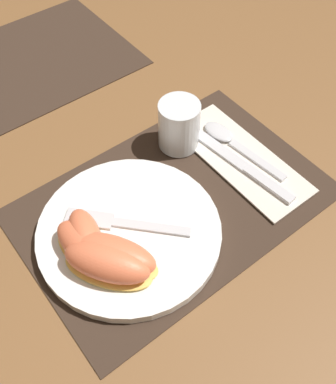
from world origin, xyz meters
name	(u,v)px	position (x,y,z in m)	size (l,w,h in m)	color
ground_plane	(173,202)	(0.00, 0.00, 0.00)	(3.00, 3.00, 0.00)	brown
placemat	(173,202)	(0.00, 0.00, 0.00)	(0.46, 0.31, 0.00)	#38281E
placemat_far	(14,69)	(-0.05, 0.45, 0.00)	(0.46, 0.31, 0.00)	#38281E
plate	(129,232)	(-0.09, -0.01, 0.01)	(0.27, 0.27, 0.02)	white
juice_glass	(179,128)	(0.08, 0.09, 0.04)	(0.07, 0.07, 0.08)	silver
napkin	(239,157)	(0.14, 0.00, 0.01)	(0.10, 0.25, 0.00)	silver
knife	(238,162)	(0.13, -0.01, 0.01)	(0.04, 0.23, 0.01)	silver
spoon	(229,139)	(0.15, 0.04, 0.01)	(0.04, 0.17, 0.01)	silver
fork	(118,223)	(-0.10, 0.01, 0.02)	(0.14, 0.15, 0.00)	silver
citrus_wedge_0	(86,238)	(-0.15, 0.01, 0.04)	(0.07, 0.11, 0.04)	#F7C656
citrus_wedge_1	(90,250)	(-0.15, -0.01, 0.04)	(0.08, 0.13, 0.04)	#F7C656
citrus_wedge_2	(112,255)	(-0.13, -0.04, 0.04)	(0.12, 0.14, 0.04)	#F7C656
citrus_wedge_3	(107,263)	(-0.15, -0.05, 0.04)	(0.12, 0.13, 0.05)	#F7C656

